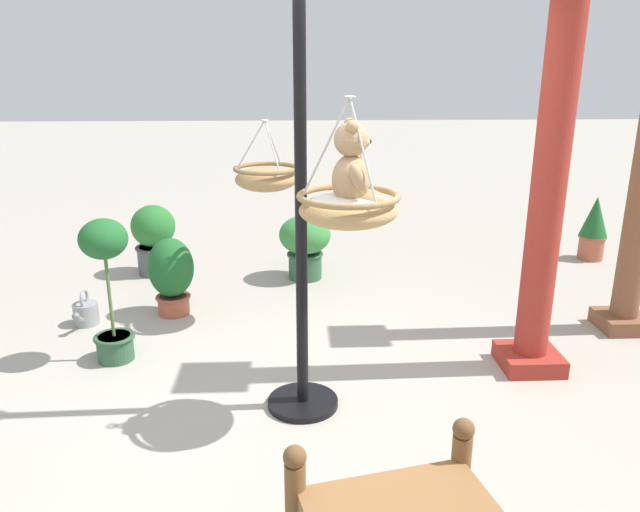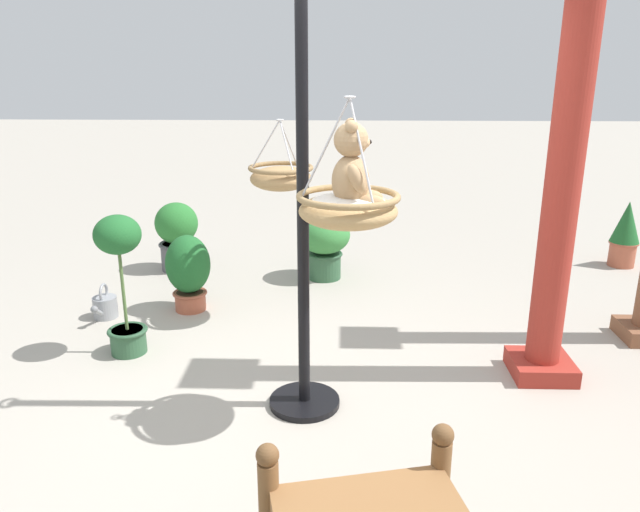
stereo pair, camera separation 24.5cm
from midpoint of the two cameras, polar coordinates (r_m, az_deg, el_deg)
name	(u,v)px [view 2 (the right image)]	position (r m, az deg, el deg)	size (l,w,h in m)	color
ground_plane	(303,415)	(3.83, 0.32, -14.74)	(40.00, 40.00, 0.00)	#A8A093
display_pole_central	(304,284)	(3.58, 0.47, -2.68)	(0.44, 0.44, 2.55)	black
hanging_basket_with_teddy	(348,208)	(3.30, 4.78, 4.50)	(0.56, 0.56, 0.69)	tan
teddy_bear	(353,170)	(3.26, 5.28, 7.97)	(0.32, 0.28, 0.47)	tan
hanging_basket_left_high	(281,176)	(4.80, -2.21, 7.44)	(0.51, 0.51, 0.55)	#A37F51
greenhouse_pillar_right	(566,161)	(4.13, 23.62, 8.16)	(0.43, 0.43, 3.05)	#9E2D23
potted_plant_flowering_red	(625,233)	(7.15, 27.55, 1.89)	(0.30, 0.30, 0.70)	#AD563D
potted_plant_tall_leafy	(121,272)	(4.51, -16.65, -1.50)	(0.33, 0.33, 1.05)	#2D5638
potted_plant_small_succulent	(324,242)	(5.97, 1.58, 1.29)	(0.51, 0.51, 0.64)	#2D5638
potted_plant_conical_shrub	(177,234)	(6.37, -12.16, 2.00)	(0.43, 0.43, 0.71)	#4C4C51
potted_plant_trailing_ivy	(188,270)	(5.29, -10.94, -1.33)	(0.38, 0.38, 0.67)	#AD563D
watering_can	(105,306)	(5.39, -18.29, -4.51)	(0.35, 0.20, 0.30)	gray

